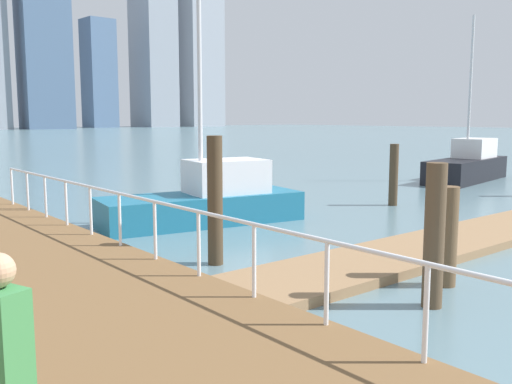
# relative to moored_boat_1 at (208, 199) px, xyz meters

# --- Properties ---
(ground_plane) EXTENTS (300.00, 300.00, 0.00)m
(ground_plane) POSITION_rel_moored_boat_1_xyz_m (-0.81, 6.26, -0.66)
(ground_plane) COLOR slate
(floating_dock) EXTENTS (14.94, 2.00, 0.18)m
(floating_dock) POSITION_rel_moored_boat_1_xyz_m (3.16, -5.93, -0.57)
(floating_dock) COLOR #93704C
(floating_dock) RESTS_ON ground_plane
(boardwalk_railing) EXTENTS (0.06, 22.35, 1.08)m
(boardwalk_railing) POSITION_rel_moored_boat_1_xyz_m (-3.96, -6.85, 0.56)
(boardwalk_railing) COLOR white
(boardwalk_railing) RESTS_ON boardwalk
(dock_piling_0) EXTENTS (0.31, 0.31, 2.58)m
(dock_piling_0) POSITION_rel_moored_boat_1_xyz_m (-2.46, -3.81, 0.63)
(dock_piling_0) COLOR #473826
(dock_piling_0) RESTS_ON ground_plane
(dock_piling_1) EXTENTS (0.30, 0.30, 2.06)m
(dock_piling_1) POSITION_rel_moored_boat_1_xyz_m (6.55, -1.40, 0.37)
(dock_piling_1) COLOR #473826
(dock_piling_1) RESTS_ON ground_plane
(dock_piling_3) EXTENTS (0.31, 0.31, 2.25)m
(dock_piling_3) POSITION_rel_moored_boat_1_xyz_m (-1.36, -8.05, 0.47)
(dock_piling_3) COLOR brown
(dock_piling_3) RESTS_ON ground_plane
(dock_piling_4) EXTENTS (0.35, 0.35, 1.75)m
(dock_piling_4) POSITION_rel_moored_boat_1_xyz_m (-0.20, -7.57, 0.22)
(dock_piling_4) COLOR brown
(dock_piling_4) RESTS_ON ground_plane
(moored_boat_1) EXTENTS (5.88, 2.89, 7.38)m
(moored_boat_1) POSITION_rel_moored_boat_1_xyz_m (0.00, 0.00, 0.00)
(moored_boat_1) COLOR #1E6B8C
(moored_boat_1) RESTS_ON ground_plane
(moored_boat_2) EXTENTS (6.39, 2.83, 7.47)m
(moored_boat_2) POSITION_rel_moored_boat_1_xyz_m (15.35, 0.94, 0.08)
(moored_boat_2) COLOR black
(moored_boat_2) RESTS_ON ground_plane
(pedestrian_2) EXTENTS (0.33, 0.41, 1.71)m
(pedestrian_2) POSITION_rel_moored_boat_1_xyz_m (-7.95, -9.20, 0.63)
(pedestrian_2) COLOR #BF3333
(pedestrian_2) RESTS_ON boardwalk
(skyline_tower_5) EXTENTS (8.09, 8.06, 30.45)m
(skyline_tower_5) POSITION_rel_moored_boat_1_xyz_m (61.01, 141.91, 14.56)
(skyline_tower_5) COLOR slate
(skyline_tower_5) RESTS_ON ground_plane
(skyline_tower_6) EXTENTS (10.05, 14.08, 42.51)m
(skyline_tower_6) POSITION_rel_moored_boat_1_xyz_m (78.42, 141.34, 20.59)
(skyline_tower_6) COLOR #8C939E
(skyline_tower_6) RESTS_ON ground_plane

